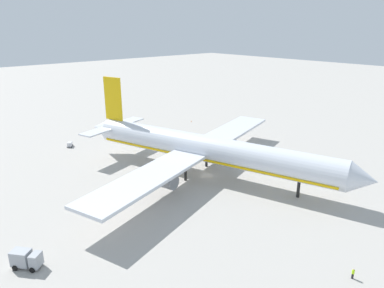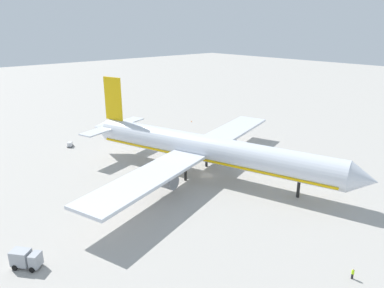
% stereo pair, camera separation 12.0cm
% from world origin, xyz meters
% --- Properties ---
extents(ground_plane, '(600.00, 600.00, 0.00)m').
position_xyz_m(ground_plane, '(0.00, 0.00, 0.00)').
color(ground_plane, '#ADA8A0').
extents(airliner, '(76.08, 74.67, 22.70)m').
position_xyz_m(airliner, '(-1.25, -0.32, 6.99)').
color(airliner, silver).
rests_on(airliner, ground).
extents(service_truck_0, '(4.87, 4.46, 2.95)m').
position_xyz_m(service_truck_0, '(6.81, -46.50, 1.61)').
color(service_truck_0, '#999EA5').
rests_on(service_truck_0, ground).
extents(baggage_cart_0, '(2.99, 2.59, 1.50)m').
position_xyz_m(baggage_cart_0, '(-45.21, -16.52, 0.82)').
color(baggage_cart_0, gray).
rests_on(baggage_cart_0, ground).
extents(ground_worker_2, '(0.57, 0.57, 1.76)m').
position_xyz_m(ground_worker_2, '(42.41, -10.72, 0.89)').
color(ground_worker_2, black).
rests_on(ground_worker_2, ground).
extents(traffic_cone_0, '(0.36, 0.36, 0.55)m').
position_xyz_m(traffic_cone_0, '(-42.32, 32.24, 0.28)').
color(traffic_cone_0, orange).
rests_on(traffic_cone_0, ground).
extents(traffic_cone_1, '(0.36, 0.36, 0.55)m').
position_xyz_m(traffic_cone_1, '(-43.87, 15.12, 0.28)').
color(traffic_cone_1, orange).
rests_on(traffic_cone_1, ground).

